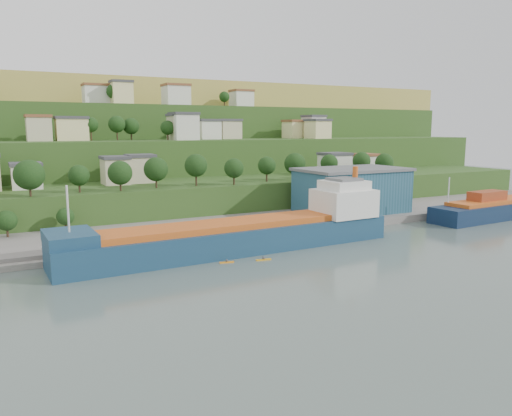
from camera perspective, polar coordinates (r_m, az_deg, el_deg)
ground at (r=102.73m, az=1.83°, el=-5.61°), size 500.00×500.00×0.00m
quay at (r=136.15m, az=3.36°, el=-1.96°), size 220.00×26.00×4.00m
hillside at (r=261.11m, az=-16.74°, el=3.01°), size 360.00×211.05×96.00m
cargo_ship_near at (r=107.67m, az=-1.30°, el=-3.24°), size 75.09×14.26×19.21m
warehouse at (r=146.91m, az=10.88°, el=2.04°), size 31.19×19.31×12.80m
dinghy at (r=110.53m, az=-23.84°, el=-4.50°), size 4.05×2.51×0.76m
kayak_orange at (r=98.46m, az=-3.36°, el=-6.15°), size 2.92×1.07×0.72m
kayak_yellow at (r=100.16m, az=0.87°, el=-5.86°), size 3.19×1.06×0.78m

